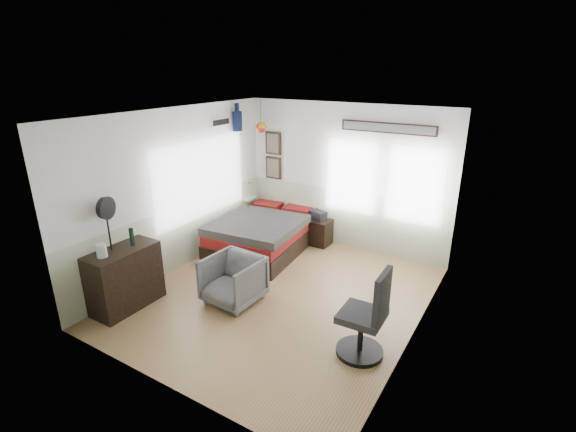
% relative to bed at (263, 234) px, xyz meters
% --- Properties ---
extents(ground_plane, '(4.00, 4.50, 0.01)m').
position_rel_bed_xyz_m(ground_plane, '(1.16, -1.24, -0.32)').
color(ground_plane, '#9A6F41').
extents(room_shell, '(4.02, 4.52, 2.71)m').
position_rel_bed_xyz_m(room_shell, '(1.09, -1.05, 1.29)').
color(room_shell, white).
rests_on(room_shell, ground_plane).
extents(wall_decor, '(3.55, 1.32, 1.44)m').
position_rel_bed_xyz_m(wall_decor, '(0.06, 0.72, 1.78)').
color(wall_decor, black).
rests_on(wall_decor, room_shell).
extents(bed, '(1.63, 2.17, 0.65)m').
position_rel_bed_xyz_m(bed, '(0.00, 0.00, 0.00)').
color(bed, black).
rests_on(bed, ground_plane).
extents(dresser, '(0.48, 1.00, 0.90)m').
position_rel_bed_xyz_m(dresser, '(-0.58, -2.62, 0.13)').
color(dresser, black).
rests_on(dresser, ground_plane).
extents(armchair, '(0.79, 0.81, 0.70)m').
position_rel_bed_xyz_m(armchair, '(0.66, -1.72, 0.03)').
color(armchair, slate).
rests_on(armchair, ground_plane).
extents(nightstand, '(0.50, 0.40, 0.50)m').
position_rel_bed_xyz_m(nightstand, '(0.74, 0.81, -0.07)').
color(nightstand, black).
rests_on(nightstand, ground_plane).
extents(task_chair, '(0.58, 0.58, 1.15)m').
position_rel_bed_xyz_m(task_chair, '(2.78, -1.87, 0.15)').
color(task_chair, black).
rests_on(task_chair, ground_plane).
extents(kettle, '(0.16, 0.14, 0.18)m').
position_rel_bed_xyz_m(kettle, '(-0.58, -2.90, 0.67)').
color(kettle, silver).
rests_on(kettle, dresser).
extents(bottle, '(0.06, 0.06, 0.26)m').
position_rel_bed_xyz_m(bottle, '(-0.55, -2.43, 0.71)').
color(bottle, black).
rests_on(bottle, dresser).
extents(stand_fan, '(0.16, 0.31, 0.77)m').
position_rel_bed_xyz_m(stand_fan, '(-0.66, -2.69, 1.18)').
color(stand_fan, black).
rests_on(stand_fan, dresser).
extents(black_bag, '(0.35, 0.28, 0.18)m').
position_rel_bed_xyz_m(black_bag, '(0.74, 0.81, 0.27)').
color(black_bag, black).
rests_on(black_bag, nightstand).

